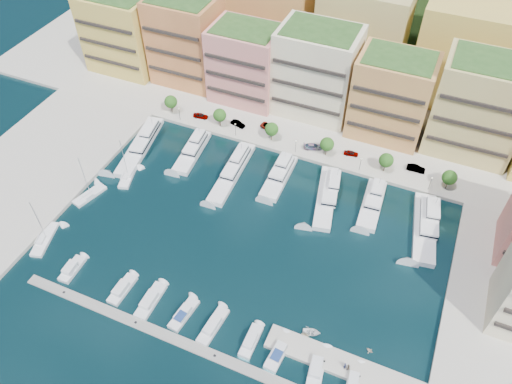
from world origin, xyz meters
TOP-DOWN VIEW (x-y plane):
  - ground at (0.00, 0.00)m, footprint 400.00×400.00m
  - north_quay at (0.00, 62.00)m, footprint 220.00×64.00m
  - west_quay at (-62.00, -8.00)m, footprint 34.00×76.00m
  - hillside at (0.00, 110.00)m, footprint 240.00×40.00m
  - south_pontoon at (-3.00, -30.00)m, footprint 72.00×2.20m
  - finger_pier at (30.00, -22.00)m, footprint 32.00×5.00m
  - apartment_0 at (-66.00, 49.99)m, footprint 22.00×16.50m
  - apartment_1 at (-44.00, 51.99)m, footprint 20.00×16.50m
  - apartment_2 at (-23.00, 49.99)m, footprint 20.00×15.50m
  - apartment_3 at (-2.00, 51.99)m, footprint 22.00×16.50m
  - apartment_4 at (20.00, 49.99)m, footprint 20.00×15.50m
  - apartment_5 at (42.00, 51.99)m, footprint 22.00×16.50m
  - backblock_1 at (-25.00, 74.00)m, footprint 26.00×18.00m
  - backblock_2 at (5.00, 74.00)m, footprint 26.00×18.00m
  - backblock_3 at (35.00, 74.00)m, footprint 26.00×18.00m
  - tree_0 at (-40.00, 33.50)m, footprint 3.80×3.80m
  - tree_1 at (-24.00, 33.50)m, footprint 3.80×3.80m
  - tree_2 at (-8.00, 33.50)m, footprint 3.80×3.80m
  - tree_3 at (8.00, 33.50)m, footprint 3.80×3.80m
  - tree_4 at (24.00, 33.50)m, footprint 3.80×3.80m
  - tree_5 at (40.00, 33.50)m, footprint 3.80×3.80m
  - lamppost_0 at (-36.00, 31.20)m, footprint 0.30×0.30m
  - lamppost_1 at (-18.00, 31.20)m, footprint 0.30×0.30m
  - lamppost_2 at (0.00, 31.20)m, footprint 0.30×0.30m
  - lamppost_3 at (18.00, 31.20)m, footprint 0.30×0.30m
  - lamppost_4 at (36.00, 31.20)m, footprint 0.30×0.30m
  - yacht_0 at (-40.56, 17.64)m, footprint 9.02×25.24m
  - yacht_1 at (-26.12, 20.87)m, footprint 6.26×18.03m
  - yacht_2 at (-12.54, 18.11)m, footprint 5.45×23.95m
  - yacht_3 at (-0.62, 21.25)m, footprint 5.14×17.02m
  - yacht_4 at (12.99, 19.14)m, footprint 8.59×21.85m
  - yacht_5 at (24.15, 21.29)m, footprint 5.65×17.09m
  - yacht_6 at (37.48, 19.01)m, footprint 8.40×22.32m
  - cruiser_0 at (-32.02, -24.58)m, footprint 2.95×7.21m
  - cruiser_2 at (-18.83, -24.58)m, footprint 2.85×7.85m
  - cruiser_3 at (-11.79, -24.60)m, footprint 2.94×9.04m
  - cruiser_4 at (-3.84, -24.61)m, footprint 3.42×8.31m
  - cruiser_5 at (2.90, -24.60)m, footprint 3.35×9.19m
  - cruiser_6 at (11.28, -24.58)m, footprint 2.51×7.35m
  - cruiser_7 at (17.15, -24.61)m, footprint 3.31×8.28m
  - cruiser_8 at (24.95, -24.59)m, footprint 3.89×8.74m
  - cruiser_9 at (32.07, -24.58)m, footprint 3.11×7.58m
  - sailboat_2 at (-37.20, 5.06)m, footprint 4.95×8.70m
  - sailboat_1 at (-42.36, -4.24)m, footprint 5.14×9.25m
  - sailboat_0 at (-43.32, -20.18)m, footprint 5.49×10.48m
  - tender_0 at (21.67, -17.89)m, footprint 4.15×3.38m
  - tender_1 at (20.66, -18.97)m, footprint 1.81×1.59m
  - tender_3 at (33.30, -17.02)m, footprint 1.74×1.63m
  - car_0 at (-30.93, 34.51)m, footprint 4.56×2.36m
  - car_1 at (-19.25, 35.42)m, footprint 4.63×2.43m
  - car_2 at (-10.42, 37.58)m, footprint 5.57×3.61m
  - car_3 at (3.91, 34.52)m, footprint 5.53×3.91m
  - car_4 at (14.34, 36.10)m, footprint 4.12×2.16m
  - car_5 at (31.67, 36.88)m, footprint 4.84×1.84m
  - person_0 at (29.78, -22.76)m, footprint 0.51×0.72m
  - person_1 at (30.36, -22.78)m, footprint 1.11×1.08m

SIDE VIEW (x-z plane):
  - ground at x=0.00m, z-range 0.00..0.00m
  - north_quay at x=0.00m, z-range -1.00..1.00m
  - west_quay at x=-62.00m, z-range -1.00..1.00m
  - hillside at x=0.00m, z-range -29.00..29.00m
  - south_pontoon at x=-3.00m, z-range -0.17..0.17m
  - finger_pier at x=30.00m, z-range -1.00..1.00m
  - sailboat_0 at x=-43.32m, z-range -6.29..6.91m
  - sailboat_1 at x=-42.36m, z-range -6.29..6.91m
  - sailboat_2 at x=-37.20m, z-range -6.28..6.92m
  - tender_3 at x=33.30m, z-range 0.00..0.75m
  - tender_0 at x=21.67m, z-range 0.00..0.75m
  - tender_1 at x=20.66m, z-range 0.00..0.90m
  - cruiser_3 at x=-11.79m, z-range -0.73..1.82m
  - cruiser_5 at x=2.90m, z-range -0.73..1.82m
  - cruiser_8 at x=24.95m, z-range -0.73..1.82m
  - cruiser_2 at x=-18.83m, z-range -0.73..1.82m
  - cruiser_9 at x=32.07m, z-range -0.73..1.82m
  - cruiser_6 at x=11.28m, z-range -0.73..1.82m
  - cruiser_0 at x=-32.02m, z-range -0.73..1.82m
  - cruiser_7 at x=17.15m, z-range -0.76..1.90m
  - cruiser_4 at x=-3.84m, z-range -0.76..1.90m
  - yacht_4 at x=12.99m, z-range -2.56..4.74m
  - yacht_1 at x=-26.12m, z-range -2.56..4.74m
  - yacht_6 at x=37.48m, z-range -2.44..4.86m
  - yacht_0 at x=-40.56m, z-range -2.44..4.86m
  - yacht_2 at x=-12.54m, z-range -2.44..4.86m
  - yacht_3 at x=-0.62m, z-range -2.44..4.86m
  - yacht_5 at x=24.15m, z-range -2.44..4.86m
  - car_4 at x=14.34m, z-range 1.00..2.34m
  - car_2 at x=-10.42m, z-range 1.00..2.43m
  - car_1 at x=-19.25m, z-range 1.00..2.45m
  - car_0 at x=-30.93m, z-range 1.00..2.48m
  - car_3 at x=3.91m, z-range 1.00..2.49m
  - car_5 at x=31.67m, z-range 1.00..2.58m
  - person_1 at x=30.36m, z-range 1.00..2.81m
  - person_0 at x=29.78m, z-range 1.00..2.88m
  - lamppost_0 at x=-36.00m, z-range 1.73..5.93m
  - lamppost_1 at x=-18.00m, z-range 1.73..5.93m
  - lamppost_2 at x=0.00m, z-range 1.73..5.93m
  - lamppost_3 at x=18.00m, z-range 1.73..5.93m
  - lamppost_4 at x=36.00m, z-range 1.73..5.93m
  - tree_0 at x=-40.00m, z-range 1.92..7.57m
  - tree_1 at x=-24.00m, z-range 1.92..7.57m
  - tree_2 at x=-8.00m, z-range 1.92..7.57m
  - tree_3 at x=8.00m, z-range 1.92..7.57m
  - tree_4 at x=24.00m, z-range 1.92..7.57m
  - tree_5 at x=40.00m, z-range 1.92..7.57m
  - apartment_2 at x=-23.00m, z-range 0.91..23.71m
  - apartment_4 at x=20.00m, z-range 0.91..24.71m
  - apartment_0 at x=-66.00m, z-range 0.91..25.71m
  - apartment_3 at x=-2.00m, z-range 0.91..26.71m
  - apartment_5 at x=42.00m, z-range 0.91..27.71m
  - apartment_1 at x=-44.00m, z-range 0.91..27.71m
  - backblock_1 at x=-25.00m, z-range 1.00..31.00m
  - backblock_2 at x=5.00m, z-range 1.00..31.00m
  - backblock_3 at x=35.00m, z-range 1.00..31.00m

